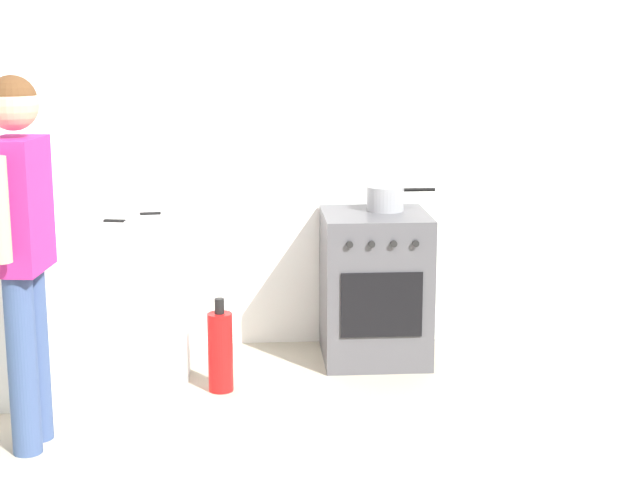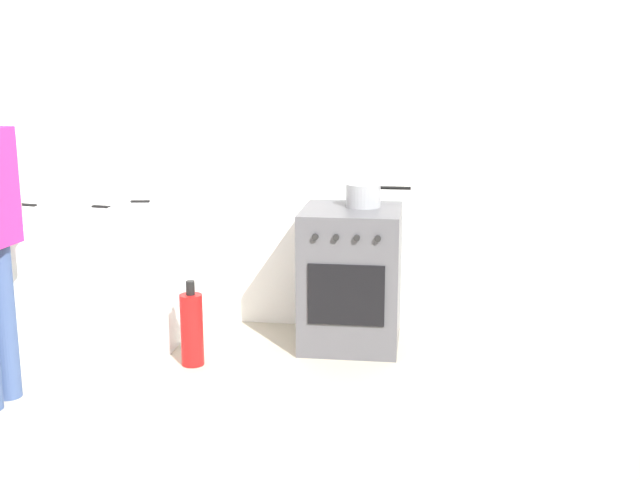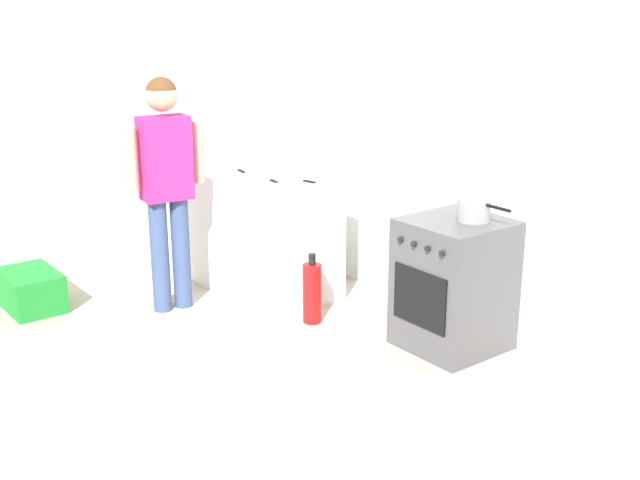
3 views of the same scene
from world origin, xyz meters
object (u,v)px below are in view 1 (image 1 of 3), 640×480
knife_utility (126,221)px  person (20,230)px  oven_left (375,286)px  pot (386,199)px  knife_bread (130,215)px  fire_extinguisher (220,351)px  knife_carving (8,222)px

knife_utility → person: bearing=-118.0°
oven_left → pot: 0.50m
knife_bread → knife_utility: bearing=-89.7°
knife_bread → fire_extinguisher: 0.86m
oven_left → knife_carving: size_ratio=2.57×
oven_left → knife_bread: bearing=-169.7°
pot → fire_extinguisher: 1.29m
knife_bread → pot: bearing=12.7°
person → fire_extinguisher: (0.83, 0.65, -0.79)m
knife_bread → knife_carving: same height
fire_extinguisher → knife_utility: bearing=174.6°
knife_utility → oven_left: bearing=18.0°
knife_utility → person: (-0.37, -0.69, 0.10)m
pot → knife_bread: pot is taller
oven_left → knife_utility: size_ratio=3.38×
knife_utility → knife_bread: (-0.00, 0.19, -0.00)m
oven_left → knife_bread: (-1.34, -0.24, 0.48)m
knife_bread → person: 0.96m
oven_left → knife_bread: 1.44m
knife_carving → fire_extinguisher: bearing=-3.9°
pot → knife_bread: (-1.40, -0.32, -0.02)m
oven_left → person: size_ratio=0.51×
knife_utility → pot: bearing=19.9°
oven_left → fire_extinguisher: oven_left is taller
person → knife_bread: bearing=67.5°
knife_carving → pot: bearing=13.5°
knife_bread → fire_extinguisher: knife_bread is taller
knife_bread → fire_extinguisher: size_ratio=0.70×
oven_left → knife_bread: size_ratio=2.43×
person → knife_utility: bearing=62.0°
knife_utility → knife_bread: 0.19m
pot → knife_carving: 2.05m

